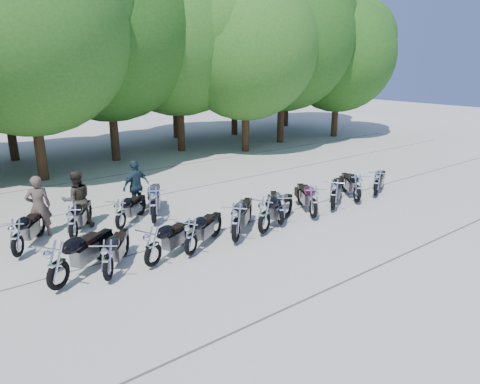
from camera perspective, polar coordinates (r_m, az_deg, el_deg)
ground at (r=12.75m, az=4.13°, el=-6.29°), size 90.00×90.00×0.00m
tree_3 at (r=20.46m, az=-26.90°, el=18.85°), size 8.70×8.70×10.67m
tree_4 at (r=23.42m, az=-17.53°, el=20.13°), size 9.13×9.13×11.20m
tree_5 at (r=25.27m, az=-8.39°, el=20.26°), size 9.04×9.04×11.10m
tree_6 at (r=24.89m, az=0.79°, el=18.72°), size 8.00×8.00×9.82m
tree_7 at (r=28.02m, az=5.73°, el=19.62°), size 8.79×8.79×10.79m
tree_8 at (r=30.95m, az=13.03°, el=17.33°), size 7.53×7.53×9.25m
tree_12 at (r=26.98m, az=-17.37°, el=17.67°), size 7.88×7.88×9.67m
tree_13 at (r=29.98m, az=-8.93°, el=18.65°), size 8.31×8.31×10.20m
tree_14 at (r=30.98m, az=-0.78°, el=18.39°), size 8.02×8.02×9.84m
tree_15 at (r=35.57m, az=6.43°, el=20.03°), size 9.67×9.67×11.86m
motorcycle_0 at (r=10.53m, az=-23.23°, el=-8.82°), size 2.42×2.00×1.37m
motorcycle_1 at (r=10.60m, az=-17.26°, el=-8.55°), size 1.77×2.08×1.19m
motorcycle_2 at (r=10.99m, az=-11.60°, el=-7.05°), size 2.27×1.52×1.24m
motorcycle_3 at (r=11.46m, az=-6.59°, el=-5.84°), size 2.18×1.67×1.22m
motorcycle_4 at (r=12.14m, az=-0.54°, el=-3.98°), size 2.32×2.15×1.37m
motorcycle_5 at (r=12.76m, az=3.27°, el=-2.97°), size 2.50×1.66×1.36m
motorcycle_6 at (r=13.54m, az=5.45°, el=-2.26°), size 1.68×2.09×1.18m
motorcycle_7 at (r=14.24m, az=9.80°, el=-1.23°), size 1.77×2.31×1.29m
motorcycle_8 at (r=15.14m, az=12.41°, el=-0.25°), size 2.31×1.90×1.31m
motorcycle_9 at (r=16.20m, az=15.42°, el=0.59°), size 1.85×2.23×1.27m
motorcycle_10 at (r=17.20m, az=17.77°, el=1.20°), size 2.19×1.55×1.20m
motorcycle_11 at (r=12.72m, az=-27.67°, el=-5.33°), size 1.74×2.22×1.25m
motorcycle_12 at (r=13.21m, az=-21.43°, el=-3.76°), size 1.73×2.21×1.24m
motorcycle_13 at (r=13.61m, az=-15.69°, el=-2.75°), size 1.96×1.84×1.17m
motorcycle_14 at (r=13.82m, az=-11.50°, el=-1.59°), size 1.90×2.57×1.42m
rider_0 at (r=13.95m, az=-25.26°, el=-1.76°), size 0.73×0.53×1.88m
rider_1 at (r=14.22m, az=-20.89°, el=-0.95°), size 0.98×0.81×1.85m
rider_2 at (r=15.18m, az=-13.68°, el=0.75°), size 1.15×0.70×1.84m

